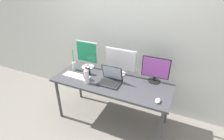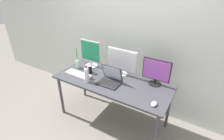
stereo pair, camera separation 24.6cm
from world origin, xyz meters
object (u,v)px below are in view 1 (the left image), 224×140
at_px(soda_can_by_laptop, 86,76).
at_px(monitor_center, 120,61).
at_px(bamboo_vase, 74,65).
at_px(laptop_silver, 111,79).
at_px(work_desk, 112,84).
at_px(keyboard_main, 77,76).
at_px(water_bottle, 87,76).
at_px(mouse_by_keyboard, 158,101).
at_px(monitor_right, 155,69).
at_px(soda_can_near_keyboard, 88,71).
at_px(monitor_left, 87,54).

bearing_deg(soda_can_by_laptop, monitor_center, 42.50).
height_order(soda_can_by_laptop, bamboo_vase, bamboo_vase).
bearing_deg(laptop_silver, monitor_center, 84.27).
bearing_deg(work_desk, soda_can_by_laptop, -161.48).
relative_size(keyboard_main, water_bottle, 1.64).
distance_m(keyboard_main, mouse_by_keyboard, 1.25).
height_order(monitor_right, bamboo_vase, monitor_right).
height_order(work_desk, monitor_center, monitor_center).
relative_size(monitor_center, soda_can_by_laptop, 3.86).
height_order(work_desk, water_bottle, water_bottle).
bearing_deg(work_desk, soda_can_near_keyboard, 176.45).
relative_size(laptop_silver, mouse_by_keyboard, 2.91).
distance_m(monitor_right, soda_can_near_keyboard, 1.01).
bearing_deg(soda_can_by_laptop, monitor_left, 117.15).
height_order(monitor_left, water_bottle, monitor_left).
xyz_separation_m(keyboard_main, water_bottle, (0.24, -0.09, 0.11)).
bearing_deg(soda_can_near_keyboard, monitor_right, 12.41).
bearing_deg(soda_can_near_keyboard, bamboo_vase, 173.15).
bearing_deg(keyboard_main, soda_can_by_laptop, -1.59).
xyz_separation_m(mouse_by_keyboard, water_bottle, (-1.00, 0.01, 0.10)).
xyz_separation_m(monitor_left, soda_can_by_laptop, (0.18, -0.36, -0.17)).
height_order(water_bottle, soda_can_near_keyboard, water_bottle).
bearing_deg(monitor_left, monitor_center, 0.86).
relative_size(monitor_left, keyboard_main, 1.05).
bearing_deg(monitor_left, soda_can_by_laptop, -62.85).
distance_m(keyboard_main, bamboo_vase, 0.25).
height_order(monitor_center, keyboard_main, monitor_center).
relative_size(work_desk, keyboard_main, 4.07).
bearing_deg(monitor_left, soda_can_near_keyboard, -57.30).
bearing_deg(mouse_by_keyboard, soda_can_by_laptop, 174.43).
distance_m(work_desk, laptop_silver, 0.13).
relative_size(keyboard_main, bamboo_vase, 1.21).
bearing_deg(soda_can_by_laptop, laptop_silver, 11.52).
xyz_separation_m(monitor_center, soda_can_by_laptop, (-0.40, -0.36, -0.16)).
bearing_deg(laptop_silver, soda_can_by_laptop, -168.48).
xyz_separation_m(work_desk, water_bottle, (-0.30, -0.20, 0.18)).
distance_m(monitor_left, water_bottle, 0.51).
distance_m(work_desk, water_bottle, 0.40).
xyz_separation_m(monitor_center, monitor_right, (0.53, 0.00, -0.03)).
distance_m(soda_can_by_laptop, bamboo_vase, 0.38).
relative_size(work_desk, bamboo_vase, 4.91).
height_order(laptop_silver, soda_can_by_laptop, laptop_silver).
relative_size(keyboard_main, soda_can_by_laptop, 3.36).
relative_size(monitor_center, monitor_right, 1.25).
height_order(monitor_left, monitor_center, monitor_left).
height_order(monitor_left, keyboard_main, monitor_left).
distance_m(work_desk, monitor_center, 0.38).
bearing_deg(keyboard_main, monitor_left, 93.22).
bearing_deg(mouse_by_keyboard, monitor_right, 106.96).
bearing_deg(water_bottle, soda_can_by_laptop, 131.54).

